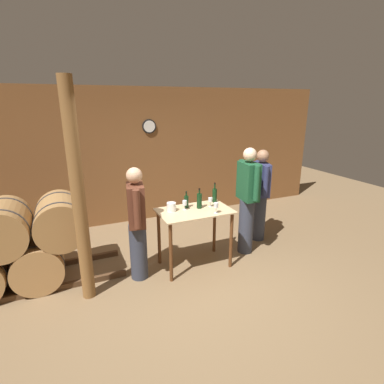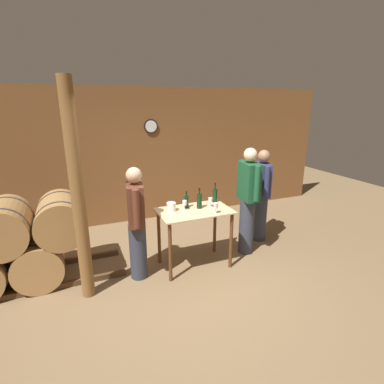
# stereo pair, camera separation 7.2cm
# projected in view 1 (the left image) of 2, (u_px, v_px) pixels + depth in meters

# --- Properties ---
(ground_plane) EXTENTS (14.00, 14.00, 0.00)m
(ground_plane) POSITION_uv_depth(u_px,v_px,m) (200.00, 286.00, 4.09)
(ground_plane) COLOR brown
(back_wall) EXTENTS (8.40, 0.08, 2.70)m
(back_wall) POSITION_uv_depth(u_px,v_px,m) (144.00, 156.00, 6.09)
(back_wall) COLOR brown
(back_wall) RESTS_ON ground_plane
(barrel_rack) EXTENTS (2.90, 0.81, 1.21)m
(barrel_rack) POSITION_uv_depth(u_px,v_px,m) (22.00, 245.00, 3.97)
(barrel_rack) COLOR #4C331E
(barrel_rack) RESTS_ON ground_plane
(tasting_table) EXTENTS (1.07, 0.65, 0.90)m
(tasting_table) POSITION_uv_depth(u_px,v_px,m) (195.00, 222.00, 4.42)
(tasting_table) COLOR #D1B284
(tasting_table) RESTS_ON ground_plane
(wooden_post) EXTENTS (0.16, 0.16, 2.70)m
(wooden_post) POSITION_uv_depth(u_px,v_px,m) (78.00, 197.00, 3.50)
(wooden_post) COLOR brown
(wooden_post) RESTS_ON ground_plane
(wine_bottle_far_left) EXTENTS (0.07, 0.07, 0.25)m
(wine_bottle_far_left) POSITION_uv_depth(u_px,v_px,m) (186.00, 201.00, 4.45)
(wine_bottle_far_left) COLOR black
(wine_bottle_far_left) RESTS_ON tasting_table
(wine_bottle_left) EXTENTS (0.08, 0.08, 0.30)m
(wine_bottle_left) POSITION_uv_depth(u_px,v_px,m) (199.00, 201.00, 4.42)
(wine_bottle_left) COLOR black
(wine_bottle_left) RESTS_ON tasting_table
(wine_bottle_center) EXTENTS (0.07, 0.07, 0.31)m
(wine_bottle_center) POSITION_uv_depth(u_px,v_px,m) (215.00, 195.00, 4.69)
(wine_bottle_center) COLOR black
(wine_bottle_center) RESTS_ON tasting_table
(wine_glass_near_left) EXTENTS (0.06, 0.06, 0.14)m
(wine_glass_near_left) POSITION_uv_depth(u_px,v_px,m) (185.00, 203.00, 4.36)
(wine_glass_near_left) COLOR silver
(wine_glass_near_left) RESTS_ON tasting_table
(wine_glass_near_center) EXTENTS (0.07, 0.07, 0.16)m
(wine_glass_near_center) POSITION_uv_depth(u_px,v_px,m) (216.00, 206.00, 4.22)
(wine_glass_near_center) COLOR silver
(wine_glass_near_center) RESTS_ON tasting_table
(wine_glass_near_right) EXTENTS (0.07, 0.07, 0.14)m
(wine_glass_near_right) POSITION_uv_depth(u_px,v_px,m) (210.00, 200.00, 4.48)
(wine_glass_near_right) COLOR silver
(wine_glass_near_right) RESTS_ON tasting_table
(ice_bucket) EXTENTS (0.13, 0.13, 0.13)m
(ice_bucket) POSITION_uv_depth(u_px,v_px,m) (171.00, 207.00, 4.32)
(ice_bucket) COLOR white
(ice_bucket) RESTS_ON tasting_table
(person_host) EXTENTS (0.29, 0.58, 1.61)m
(person_host) POSITION_uv_depth(u_px,v_px,m) (137.00, 222.00, 4.06)
(person_host) COLOR #333847
(person_host) RESTS_ON ground_plane
(person_visitor_with_scarf) EXTENTS (0.34, 0.56, 1.64)m
(person_visitor_with_scarf) POSITION_uv_depth(u_px,v_px,m) (260.00, 194.00, 5.26)
(person_visitor_with_scarf) COLOR #333847
(person_visitor_with_scarf) RESTS_ON ground_plane
(person_visitor_bearded) EXTENTS (0.25, 0.59, 1.75)m
(person_visitor_bearded) POSITION_uv_depth(u_px,v_px,m) (247.00, 199.00, 4.77)
(person_visitor_bearded) COLOR #333847
(person_visitor_bearded) RESTS_ON ground_plane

